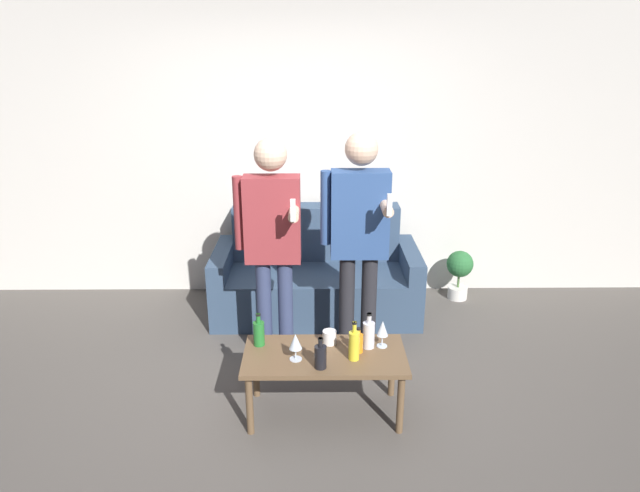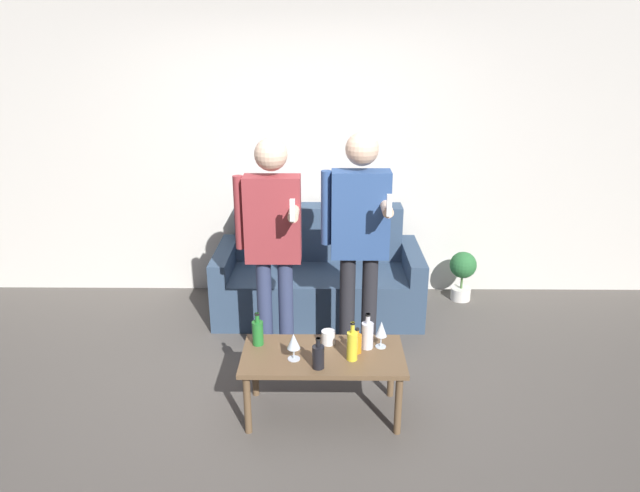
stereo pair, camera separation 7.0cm
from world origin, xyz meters
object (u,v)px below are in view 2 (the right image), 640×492
bottle_orange (367,334)px  couch (318,277)px  coffee_table (323,361)px  person_standing_right (359,231)px  person_standing_left (272,235)px

bottle_orange → couch: bearing=102.8°
coffee_table → person_standing_right: (0.25, 0.68, 0.63)m
person_standing_left → person_standing_right: (0.60, 0.05, 0.01)m
coffee_table → person_standing_left: person_standing_left is taller
couch → bottle_orange: 1.48m
couch → person_standing_right: person_standing_right is taller
couch → coffee_table: couch is taller
couch → coffee_table: size_ratio=1.73×
coffee_table → person_standing_right: person_standing_right is taller
person_standing_right → couch: bearing=109.8°
person_standing_left → person_standing_right: size_ratio=0.98×
person_standing_left → bottle_orange: bearing=-41.3°
bottle_orange → person_standing_left: 0.96m
coffee_table → bottle_orange: bearing=16.3°
couch → bottle_orange: couch is taller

